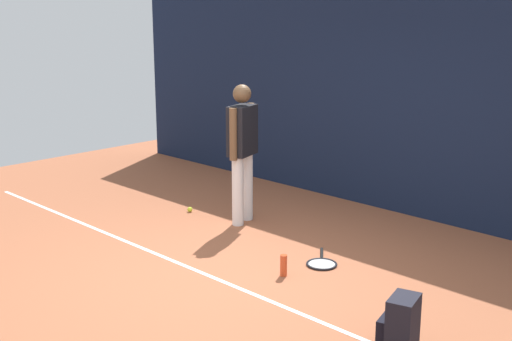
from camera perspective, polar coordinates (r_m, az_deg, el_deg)
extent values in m
plane|color=#9E5638|center=(6.79, -2.39, -8.81)|extent=(12.00, 12.00, 0.00)
cube|color=#141E38|center=(8.68, 12.16, 5.19)|extent=(10.00, 0.10, 2.69)
cube|color=white|center=(6.69, -3.36, -9.15)|extent=(9.00, 0.05, 0.00)
cylinder|color=white|center=(8.12, -1.55, -1.76)|extent=(0.14, 0.14, 0.85)
cylinder|color=white|center=(8.33, -0.75, -1.36)|extent=(0.14, 0.14, 0.85)
cube|color=black|center=(8.06, -1.17, 3.42)|extent=(0.33, 0.45, 0.60)
sphere|color=brown|center=(7.99, -1.19, 6.52)|extent=(0.22, 0.22, 0.22)
cylinder|color=brown|center=(7.87, -1.94, 3.08)|extent=(0.09, 0.09, 0.62)
cylinder|color=brown|center=(8.25, -0.44, 3.60)|extent=(0.09, 0.09, 0.62)
cylinder|color=black|center=(7.32, 5.59, -7.02)|extent=(0.21, 0.25, 0.03)
torus|color=black|center=(7.04, 5.58, -7.89)|extent=(0.46, 0.46, 0.02)
cylinder|color=#B2B2B2|center=(7.04, 5.58, -7.89)|extent=(0.39, 0.39, 0.00)
cube|color=black|center=(5.46, 12.32, -12.55)|extent=(0.27, 0.34, 0.44)
cube|color=black|center=(5.53, 10.86, -13.03)|extent=(0.14, 0.23, 0.20)
sphere|color=#CCE033|center=(5.94, 11.76, -12.24)|extent=(0.07, 0.07, 0.07)
sphere|color=#CCE033|center=(8.77, -5.62, -3.30)|extent=(0.07, 0.07, 0.07)
cylinder|color=#D84C26|center=(6.72, 2.35, -8.03)|extent=(0.07, 0.07, 0.22)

